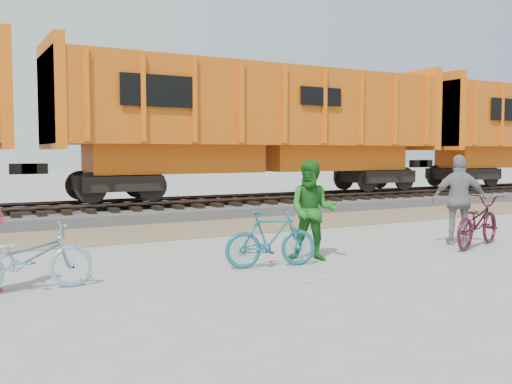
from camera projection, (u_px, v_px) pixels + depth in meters
ground at (339, 264)px, 10.23m from camera, size 120.00×120.00×0.00m
gravel_strip at (212, 228)px, 15.03m from camera, size 120.00×3.00×0.02m
ballast_bed at (166, 211)px, 18.08m from camera, size 120.00×4.00×0.30m
track at (166, 201)px, 18.06m from camera, size 120.00×2.60×0.24m
hopper_car_center at (261, 123)px, 19.53m from camera, size 14.00×3.13×4.65m
bicycle_blue at (27, 258)px, 8.19m from camera, size 1.86×0.65×0.97m
bicycle_teal at (271, 239)px, 9.92m from camera, size 1.72×0.79×1.00m
bicycle_maroon at (477, 222)px, 12.04m from camera, size 2.18×1.36×1.08m
person_man at (312, 210)px, 10.54m from camera, size 1.14×1.12×1.86m
person_woman at (459, 200)px, 12.31m from camera, size 1.20×1.06×1.95m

